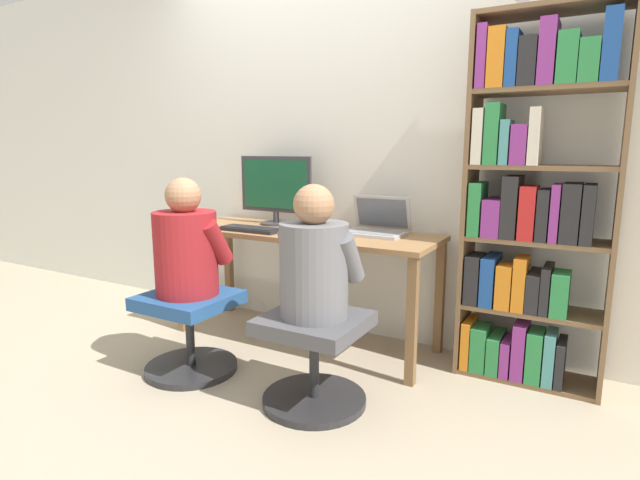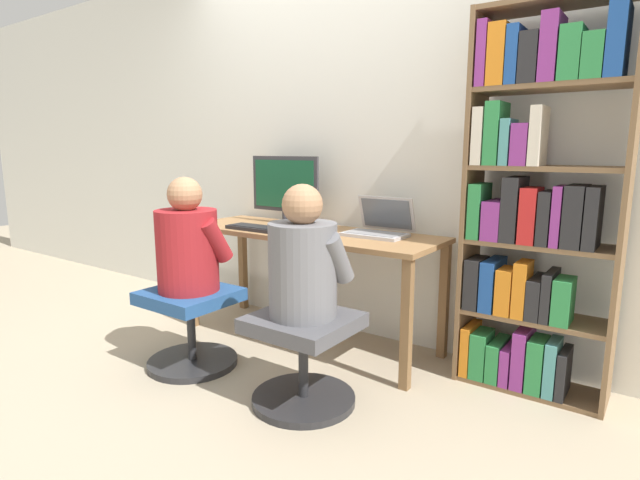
{
  "view_description": "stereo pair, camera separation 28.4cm",
  "coord_description": "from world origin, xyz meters",
  "px_view_note": "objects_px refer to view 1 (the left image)",
  "views": [
    {
      "loc": [
        1.62,
        -2.34,
        1.24
      ],
      "look_at": [
        0.24,
        0.09,
        0.72
      ],
      "focal_mm": 28.0,
      "sensor_mm": 36.0,
      "label": 1
    },
    {
      "loc": [
        1.86,
        -2.19,
        1.24
      ],
      "look_at": [
        0.24,
        0.09,
        0.72
      ],
      "focal_mm": 28.0,
      "sensor_mm": 36.0,
      "label": 2
    }
  ],
  "objects_px": {
    "keyboard": "(251,229)",
    "person_at_laptop": "(314,262)",
    "office_chair_right": "(314,353)",
    "desktop_monitor": "(275,190)",
    "laptop": "(376,226)",
    "person_at_monitor": "(186,246)",
    "bookshelf": "(529,209)",
    "office_chair_left": "(190,327)"
  },
  "relations": [
    {
      "from": "desktop_monitor",
      "to": "office_chair_right",
      "type": "height_order",
      "value": "desktop_monitor"
    },
    {
      "from": "keyboard",
      "to": "bookshelf",
      "type": "height_order",
      "value": "bookshelf"
    },
    {
      "from": "laptop",
      "to": "bookshelf",
      "type": "bearing_deg",
      "value": 0.86
    },
    {
      "from": "laptop",
      "to": "person_at_monitor",
      "type": "bearing_deg",
      "value": -134.13
    },
    {
      "from": "laptop",
      "to": "person_at_laptop",
      "type": "height_order",
      "value": "person_at_laptop"
    },
    {
      "from": "desktop_monitor",
      "to": "keyboard",
      "type": "relative_size",
      "value": 1.37
    },
    {
      "from": "person_at_monitor",
      "to": "bookshelf",
      "type": "height_order",
      "value": "bookshelf"
    },
    {
      "from": "desktop_monitor",
      "to": "person_at_monitor",
      "type": "bearing_deg",
      "value": -90.91
    },
    {
      "from": "person_at_laptop",
      "to": "laptop",
      "type": "bearing_deg",
      "value": 91.54
    },
    {
      "from": "bookshelf",
      "to": "person_at_monitor",
      "type": "bearing_deg",
      "value": -153.54
    },
    {
      "from": "office_chair_right",
      "to": "desktop_monitor",
      "type": "bearing_deg",
      "value": 133.58
    },
    {
      "from": "keyboard",
      "to": "person_at_laptop",
      "type": "height_order",
      "value": "person_at_laptop"
    },
    {
      "from": "desktop_monitor",
      "to": "office_chair_left",
      "type": "distance_m",
      "value": 1.1
    },
    {
      "from": "bookshelf",
      "to": "office_chair_left",
      "type": "bearing_deg",
      "value": -153.41
    },
    {
      "from": "laptop",
      "to": "office_chair_left",
      "type": "xyz_separation_m",
      "value": [
        -0.77,
        -0.8,
        -0.52
      ]
    },
    {
      "from": "office_chair_left",
      "to": "person_at_laptop",
      "type": "bearing_deg",
      "value": 2.18
    },
    {
      "from": "office_chair_right",
      "to": "person_at_laptop",
      "type": "distance_m",
      "value": 0.46
    },
    {
      "from": "keyboard",
      "to": "person_at_monitor",
      "type": "distance_m",
      "value": 0.52
    },
    {
      "from": "office_chair_left",
      "to": "office_chair_right",
      "type": "distance_m",
      "value": 0.79
    },
    {
      "from": "office_chair_left",
      "to": "person_at_monitor",
      "type": "distance_m",
      "value": 0.46
    },
    {
      "from": "keyboard",
      "to": "office_chair_right",
      "type": "height_order",
      "value": "keyboard"
    },
    {
      "from": "keyboard",
      "to": "person_at_monitor",
      "type": "bearing_deg",
      "value": -94.09
    },
    {
      "from": "desktop_monitor",
      "to": "laptop",
      "type": "height_order",
      "value": "desktop_monitor"
    },
    {
      "from": "office_chair_right",
      "to": "bookshelf",
      "type": "bearing_deg",
      "value": 43.43
    },
    {
      "from": "laptop",
      "to": "person_at_laptop",
      "type": "bearing_deg",
      "value": -88.46
    },
    {
      "from": "person_at_monitor",
      "to": "person_at_laptop",
      "type": "distance_m",
      "value": 0.79
    },
    {
      "from": "laptop",
      "to": "person_at_monitor",
      "type": "relative_size",
      "value": 0.57
    },
    {
      "from": "person_at_monitor",
      "to": "desktop_monitor",
      "type": "bearing_deg",
      "value": 89.09
    },
    {
      "from": "office_chair_right",
      "to": "bookshelf",
      "type": "relative_size",
      "value": 0.27
    },
    {
      "from": "person_at_laptop",
      "to": "office_chair_right",
      "type": "bearing_deg",
      "value": -90.0
    },
    {
      "from": "office_chair_left",
      "to": "person_at_laptop",
      "type": "distance_m",
      "value": 0.91
    },
    {
      "from": "laptop",
      "to": "keyboard",
      "type": "height_order",
      "value": "laptop"
    },
    {
      "from": "office_chair_left",
      "to": "person_at_monitor",
      "type": "relative_size",
      "value": 0.8
    },
    {
      "from": "office_chair_left",
      "to": "bookshelf",
      "type": "relative_size",
      "value": 0.27
    },
    {
      "from": "person_at_laptop",
      "to": "bookshelf",
      "type": "distance_m",
      "value": 1.16
    },
    {
      "from": "person_at_laptop",
      "to": "desktop_monitor",
      "type": "bearing_deg",
      "value": 133.74
    },
    {
      "from": "keyboard",
      "to": "office_chair_right",
      "type": "bearing_deg",
      "value": -33.62
    },
    {
      "from": "desktop_monitor",
      "to": "bookshelf",
      "type": "xyz_separation_m",
      "value": [
        1.6,
        -0.03,
        -0.03
      ]
    },
    {
      "from": "person_at_laptop",
      "to": "keyboard",
      "type": "bearing_deg",
      "value": 146.62
    },
    {
      "from": "keyboard",
      "to": "desktop_monitor",
      "type": "bearing_deg",
      "value": 94.33
    },
    {
      "from": "office_chair_left",
      "to": "person_at_laptop",
      "type": "relative_size",
      "value": 0.81
    },
    {
      "from": "office_chair_right",
      "to": "person_at_laptop",
      "type": "relative_size",
      "value": 0.81
    }
  ]
}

